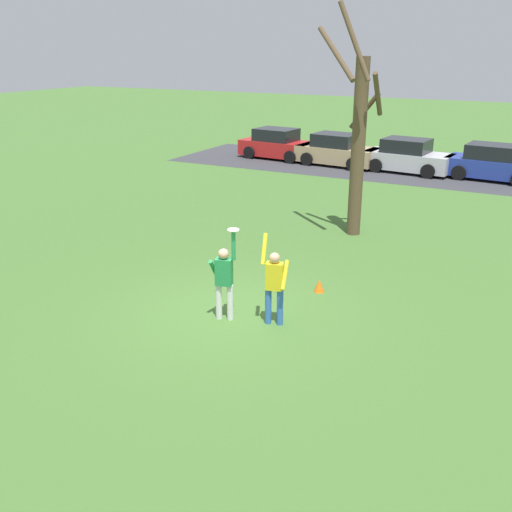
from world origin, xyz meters
TOP-DOWN VIEW (x-y plane):
  - ground_plane at (0.00, 0.00)m, footprint 120.00×120.00m
  - person_catcher at (0.05, -0.27)m, footprint 0.57×0.48m
  - person_defender at (1.13, 0.01)m, footprint 0.61×0.53m
  - frisbee_disc at (0.27, -0.22)m, footprint 0.25×0.25m
  - parked_car_red at (-7.41, 18.11)m, footprint 4.26×2.34m
  - parked_car_tan at (-3.90, 17.76)m, footprint 4.26×2.34m
  - parked_car_silver at (-0.30, 17.70)m, footprint 4.26×2.34m
  - parked_car_blue at (3.55, 17.78)m, footprint 4.26×2.34m
  - parking_strip at (-0.30, 17.99)m, footprint 24.13×6.40m
  - bare_tree_tall at (0.56, 7.01)m, footprint 2.00×1.99m
  - field_cone_orange at (1.35, 2.11)m, footprint 0.26×0.26m

SIDE VIEW (x-z plane):
  - ground_plane at x=0.00m, z-range 0.00..0.00m
  - parking_strip at x=-0.30m, z-range 0.00..0.01m
  - field_cone_orange at x=1.35m, z-range 0.00..0.32m
  - parked_car_red at x=-7.41m, z-range -0.07..1.52m
  - parked_car_tan at x=-3.90m, z-range -0.07..1.52m
  - parked_car_silver at x=-0.30m, z-range -0.07..1.52m
  - parked_car_blue at x=3.55m, z-range -0.07..1.52m
  - person_defender at x=1.13m, z-range -0.04..2.00m
  - person_catcher at x=0.05m, z-range -0.06..2.02m
  - frisbee_disc at x=0.27m, z-range 2.08..2.10m
  - bare_tree_tall at x=0.56m, z-range -0.40..6.56m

